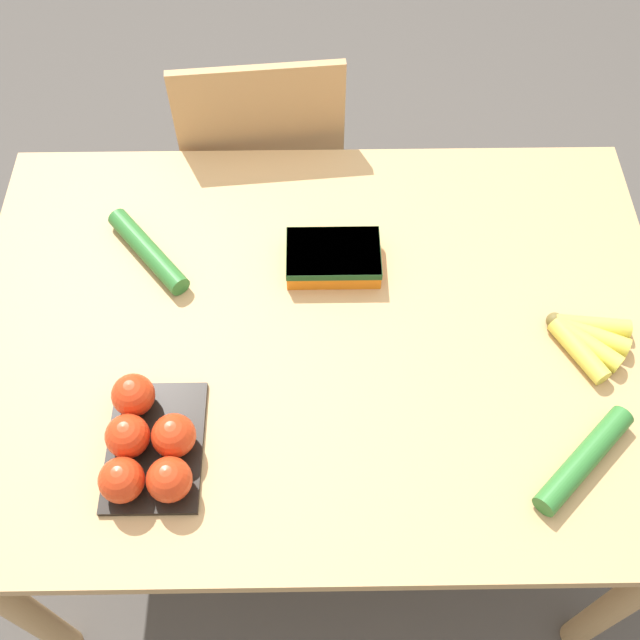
# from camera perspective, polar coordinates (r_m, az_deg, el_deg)

# --- Properties ---
(ground_plane) EXTENTS (12.00, 12.00, 0.00)m
(ground_plane) POSITION_cam_1_polar(r_m,az_deg,el_deg) (2.15, -0.00, -11.81)
(ground_plane) COLOR #4C4742
(dining_table) EXTENTS (1.38, 0.98, 0.78)m
(dining_table) POSITION_cam_1_polar(r_m,az_deg,el_deg) (1.54, -0.00, -2.58)
(dining_table) COLOR tan
(dining_table) RESTS_ON ground_plane
(chair) EXTENTS (0.45, 0.44, 0.97)m
(chair) POSITION_cam_1_polar(r_m,az_deg,el_deg) (2.08, -4.17, 10.50)
(chair) COLOR tan
(chair) RESTS_ON ground_plane
(banana_bunch) EXTENTS (0.16, 0.15, 0.04)m
(banana_bunch) POSITION_cam_1_polar(r_m,az_deg,el_deg) (1.51, 19.60, -1.30)
(banana_bunch) COLOR brown
(banana_bunch) RESTS_ON dining_table
(tomato_pack) EXTENTS (0.17, 0.25, 0.09)m
(tomato_pack) POSITION_cam_1_polar(r_m,az_deg,el_deg) (1.33, -13.07, -9.24)
(tomato_pack) COLOR black
(tomato_pack) RESTS_ON dining_table
(carrot_bag) EXTENTS (0.19, 0.13, 0.05)m
(carrot_bag) POSITION_cam_1_polar(r_m,az_deg,el_deg) (1.52, 1.02, 4.85)
(carrot_bag) COLOR orange
(carrot_bag) RESTS_ON dining_table
(cucumber_near) EXTENTS (0.18, 0.21, 0.04)m
(cucumber_near) POSITION_cam_1_polar(r_m,az_deg,el_deg) (1.58, -12.97, 5.15)
(cucumber_near) COLOR #2D702D
(cucumber_near) RESTS_ON dining_table
(cucumber_far) EXTENTS (0.20, 0.20, 0.04)m
(cucumber_far) POSITION_cam_1_polar(r_m,az_deg,el_deg) (1.38, 19.48, -9.99)
(cucumber_far) COLOR #2D702D
(cucumber_far) RESTS_ON dining_table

